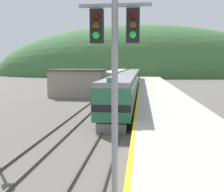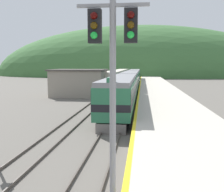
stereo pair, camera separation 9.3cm
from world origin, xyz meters
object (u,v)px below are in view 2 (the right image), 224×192
object	(u,v)px
carriage_third	(134,76)
carriage_second	(131,81)
express_train_lead_car	(121,92)
signal_mast_main	(113,66)
siding_train	(118,78)

from	to	relation	value
carriage_third	carriage_second	bearing A→B (deg)	-90.00
express_train_lead_car	signal_mast_main	world-z (taller)	signal_mast_main
carriage_second	siding_train	distance (m)	14.58
express_train_lead_car	carriage_second	size ratio (longest dim) A/B	0.93
carriage_second	signal_mast_main	xyz separation A→B (m)	(1.42, -43.67, 3.06)
carriage_third	siding_train	xyz separation A→B (m)	(-3.89, -9.07, -0.10)
carriage_third	express_train_lead_car	bearing A→B (deg)	-90.00
signal_mast_main	carriage_second	bearing A→B (deg)	91.86
express_train_lead_car	siding_train	bearing A→B (deg)	96.06
express_train_lead_car	carriage_second	xyz separation A→B (m)	(0.00, 22.56, -0.01)
carriage_second	siding_train	bearing A→B (deg)	105.46
carriage_third	siding_train	world-z (taller)	siding_train
carriage_second	siding_train	world-z (taller)	siding_train
express_train_lead_car	siding_train	xyz separation A→B (m)	(-3.89, 36.61, -0.12)
siding_train	carriage_third	bearing A→B (deg)	66.81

